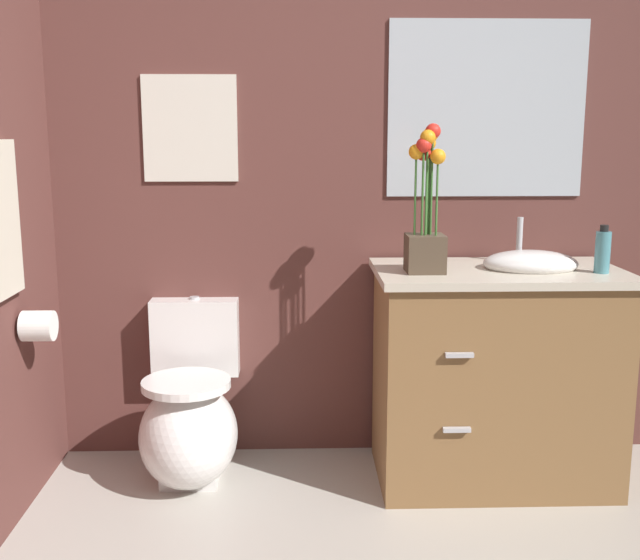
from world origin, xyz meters
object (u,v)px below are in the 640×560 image
object	(u,v)px
soap_bottle	(603,251)
wall_poster	(190,129)
toilet	(190,420)
toilet_paper_roll	(38,326)
hanging_towel	(0,220)
wall_mirror	(487,109)
vanity_cabinet	(495,372)
flower_vase	(426,216)

from	to	relation	value
soap_bottle	wall_poster	world-z (taller)	wall_poster
toilet	toilet_paper_roll	distance (m)	0.69
toilet	hanging_towel	world-z (taller)	hanging_towel
wall_poster	toilet_paper_roll	distance (m)	0.97
wall_poster	wall_mirror	bearing A→B (deg)	0.00
vanity_cabinet	wall_mirror	distance (m)	1.06
wall_poster	vanity_cabinet	bearing A→B (deg)	-13.79
wall_mirror	hanging_towel	bearing A→B (deg)	-161.15
flower_vase	toilet_paper_roll	xyz separation A→B (m)	(-1.40, -0.11, -0.38)
hanging_towel	toilet_paper_roll	bearing A→B (deg)	67.53
soap_bottle	hanging_towel	size ratio (longest dim) A/B	0.34
wall_mirror	hanging_towel	xyz separation A→B (m)	(-1.75, -0.60, -0.37)
vanity_cabinet	hanging_towel	xyz separation A→B (m)	(-1.75, -0.30, 0.64)
hanging_towel	toilet	bearing A→B (deg)	30.76
wall_poster	hanging_towel	xyz separation A→B (m)	(-0.55, -0.60, -0.30)
toilet	vanity_cabinet	world-z (taller)	vanity_cabinet
flower_vase	soap_bottle	distance (m)	0.66
toilet	toilet_paper_roll	bearing A→B (deg)	-158.49
toilet	wall_poster	distance (m)	1.16
toilet_paper_roll	soap_bottle	bearing A→B (deg)	2.08
wall_mirror	vanity_cabinet	bearing A→B (deg)	-89.46
wall_poster	toilet_paper_roll	bearing A→B (deg)	-137.04
toilet	flower_vase	bearing A→B (deg)	-5.38
wall_poster	soap_bottle	bearing A→B (deg)	-14.10
toilet_paper_roll	wall_mirror	bearing A→B (deg)	15.33
vanity_cabinet	wall_mirror	world-z (taller)	wall_mirror
soap_bottle	hanging_towel	distance (m)	2.12
wall_poster	wall_mirror	distance (m)	1.20
vanity_cabinet	soap_bottle	world-z (taller)	vanity_cabinet
flower_vase	toilet_paper_roll	distance (m)	1.45
flower_vase	vanity_cabinet	bearing A→B (deg)	11.08
vanity_cabinet	hanging_towel	size ratio (longest dim) A/B	1.98
soap_bottle	flower_vase	bearing A→B (deg)	176.73
wall_mirror	toilet_paper_roll	bearing A→B (deg)	-164.67
toilet	toilet_paper_roll	size ratio (longest dim) A/B	6.27
flower_vase	wall_mirror	xyz separation A→B (m)	(0.30, 0.35, 0.39)
vanity_cabinet	soap_bottle	distance (m)	0.61
vanity_cabinet	wall_poster	xyz separation A→B (m)	(-1.20, 0.29, 0.94)
wall_poster	toilet_paper_roll	xyz separation A→B (m)	(-0.50, -0.46, -0.69)
toilet	soap_bottle	distance (m)	1.70
toilet	wall_mirror	world-z (taller)	wall_mirror
toilet_paper_roll	toilet	bearing A→B (deg)	21.51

